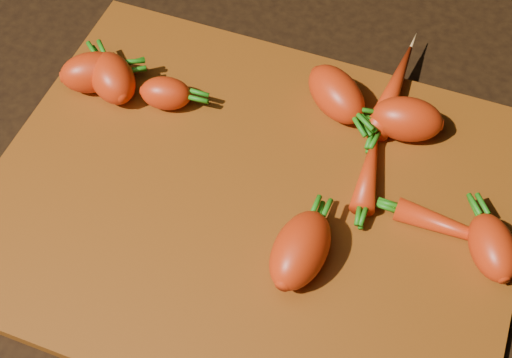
% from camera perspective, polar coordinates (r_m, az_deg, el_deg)
% --- Properties ---
extents(ground, '(2.00, 2.00, 0.01)m').
position_cam_1_polar(ground, '(0.69, -0.29, -2.28)').
color(ground, black).
extents(cutting_board, '(0.50, 0.40, 0.01)m').
position_cam_1_polar(cutting_board, '(0.68, -0.30, -1.79)').
color(cutting_board, brown).
rests_on(cutting_board, ground).
extents(carrot_0, '(0.08, 0.07, 0.04)m').
position_cam_1_polar(carrot_0, '(0.77, -12.95, 8.31)').
color(carrot_0, red).
rests_on(carrot_0, cutting_board).
extents(carrot_1, '(0.08, 0.08, 0.04)m').
position_cam_1_polar(carrot_1, '(0.75, -11.42, 7.92)').
color(carrot_1, red).
rests_on(carrot_1, cutting_board).
extents(carrot_2, '(0.09, 0.08, 0.04)m').
position_cam_1_polar(carrot_2, '(0.73, 6.44, 6.77)').
color(carrot_2, red).
rests_on(carrot_2, cutting_board).
extents(carrot_3, '(0.05, 0.08, 0.05)m').
position_cam_1_polar(carrot_3, '(0.62, 3.57, -5.69)').
color(carrot_3, red).
rests_on(carrot_3, cutting_board).
extents(carrot_4, '(0.08, 0.05, 0.04)m').
position_cam_1_polar(carrot_4, '(0.72, 11.97, 4.70)').
color(carrot_4, red).
rests_on(carrot_4, cutting_board).
extents(carrot_5, '(0.06, 0.04, 0.03)m').
position_cam_1_polar(carrot_5, '(0.74, -7.23, 6.82)').
color(carrot_5, red).
rests_on(carrot_5, cutting_board).
extents(carrot_6, '(0.07, 0.08, 0.04)m').
position_cam_1_polar(carrot_6, '(0.66, 18.39, -5.22)').
color(carrot_6, red).
rests_on(carrot_6, cutting_board).
extents(carrot_7, '(0.03, 0.13, 0.03)m').
position_cam_1_polar(carrot_7, '(0.76, 10.96, 7.13)').
color(carrot_7, red).
rests_on(carrot_7, cutting_board).
extents(carrot_8, '(0.13, 0.03, 0.02)m').
position_cam_1_polar(carrot_8, '(0.67, 16.32, -4.10)').
color(carrot_8, red).
rests_on(carrot_8, cutting_board).
extents(carrot_9, '(0.04, 0.10, 0.02)m').
position_cam_1_polar(carrot_9, '(0.69, 9.05, 0.77)').
color(carrot_9, red).
rests_on(carrot_9, cutting_board).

